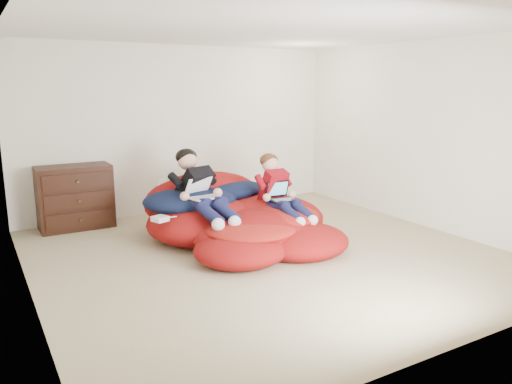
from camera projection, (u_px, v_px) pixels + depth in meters
name	position (u px, v px, depth m)	size (l,w,h in m)	color
room_shell	(268.00, 236.00, 5.71)	(5.10, 5.10, 2.77)	tan
dresser	(75.00, 197.00, 6.74)	(0.95, 0.54, 0.86)	black
beanbag_pile	(239.00, 219.00, 6.27)	(2.32, 2.40, 0.85)	#A51312
cream_pillow	(171.00, 185.00, 6.57)	(0.40, 0.26, 0.26)	beige
older_boy	(198.00, 186.00, 6.11)	(0.48, 1.32, 0.79)	black
younger_boy	(279.00, 188.00, 6.25)	(0.36, 1.02, 0.76)	#A20E19
laptop_white	(202.00, 192.00, 6.03)	(0.39, 0.44, 0.23)	white
laptop_black	(280.00, 195.00, 6.23)	(0.33, 0.31, 0.23)	black
power_adapter	(160.00, 219.00, 5.68)	(0.15, 0.15, 0.06)	white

